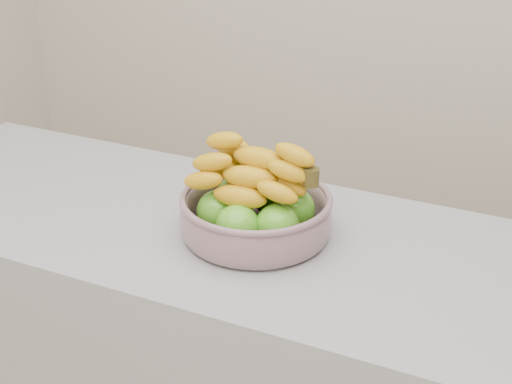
% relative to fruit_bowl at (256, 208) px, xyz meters
% --- Properties ---
extents(fruit_bowl, '(0.32, 0.32, 0.20)m').
position_rel_fruit_bowl_xyz_m(fruit_bowl, '(0.00, 0.00, 0.00)').
color(fruit_bowl, '#9097AD').
rests_on(fruit_bowl, counter).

